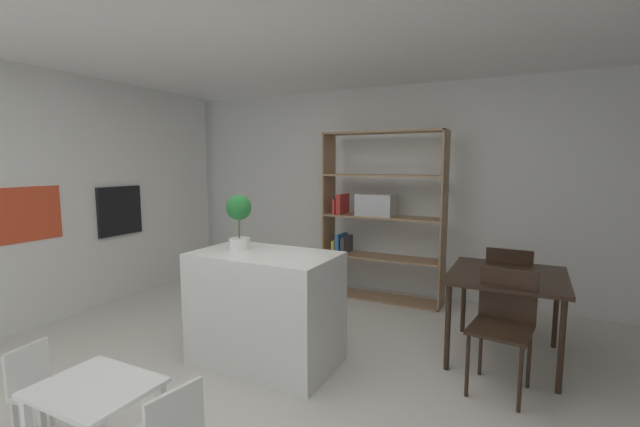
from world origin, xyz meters
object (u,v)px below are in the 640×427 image
at_px(kitchen_island, 265,308).
at_px(dining_table, 507,283).
at_px(built_in_oven, 120,210).
at_px(potted_plant_on_island, 239,216).
at_px(child_chair_left, 38,389).
at_px(child_table, 95,399).
at_px(dining_chair_far, 509,283).
at_px(open_bookshelf, 377,215).
at_px(dining_chair_near, 504,318).

relative_size(kitchen_island, dining_table, 1.19).
distance_m(built_in_oven, potted_plant_on_island, 2.27).
relative_size(built_in_oven, child_chair_left, 1.01).
height_order(potted_plant_on_island, child_table, potted_plant_on_island).
height_order(child_chair_left, dining_chair_far, dining_chair_far).
relative_size(kitchen_island, potted_plant_on_island, 2.53).
bearing_deg(child_chair_left, open_bookshelf, -23.10).
bearing_deg(dining_chair_near, kitchen_island, -158.02).
height_order(built_in_oven, dining_table, built_in_oven).
distance_m(dining_chair_near, dining_chair_far, 1.03).
xyz_separation_m(child_chair_left, dining_chair_far, (2.40, 2.93, 0.20)).
bearing_deg(child_chair_left, dining_table, -53.50).
relative_size(built_in_oven, child_table, 0.96).
bearing_deg(potted_plant_on_island, kitchen_island, -9.21).
height_order(dining_table, dining_chair_far, dining_chair_far).
height_order(kitchen_island, potted_plant_on_island, potted_plant_on_island).
bearing_deg(open_bookshelf, dining_chair_far, -19.11).
height_order(open_bookshelf, child_table, open_bookshelf).
bearing_deg(open_bookshelf, built_in_oven, -152.74).
relative_size(open_bookshelf, dining_chair_far, 2.33).
bearing_deg(dining_table, child_table, -128.14).
bearing_deg(potted_plant_on_island, dining_table, 24.41).
bearing_deg(dining_table, kitchen_island, -151.02).
xyz_separation_m(kitchen_island, open_bookshelf, (0.25, 2.01, 0.56)).
bearing_deg(dining_table, dining_chair_far, 90.38).
height_order(dining_table, dining_chair_near, dining_chair_near).
xyz_separation_m(built_in_oven, child_table, (2.36, -2.03, -0.69)).
relative_size(kitchen_island, open_bookshelf, 0.58).
bearing_deg(built_in_oven, open_bookshelf, 27.26).
xyz_separation_m(child_chair_left, dining_chair_near, (2.41, 1.89, 0.21)).
xyz_separation_m(built_in_oven, potted_plant_on_island, (2.20, -0.56, 0.12)).
bearing_deg(child_table, dining_table, 51.86).
distance_m(child_chair_left, dining_chair_far, 3.79).
xyz_separation_m(built_in_oven, child_chair_left, (1.84, -2.04, -0.76)).
xyz_separation_m(dining_table, dining_chair_far, (-0.00, 0.52, -0.14)).
bearing_deg(dining_chair_far, kitchen_island, 42.49).
height_order(built_in_oven, child_chair_left, built_in_oven).
relative_size(dining_table, dining_chair_near, 1.12).
height_order(built_in_oven, dining_chair_far, built_in_oven).
height_order(kitchen_island, dining_table, kitchen_island).
distance_m(child_table, dining_chair_far, 3.48).
bearing_deg(child_table, dining_chair_near, 44.78).
height_order(potted_plant_on_island, child_chair_left, potted_plant_on_island).
relative_size(open_bookshelf, child_table, 3.31).
distance_m(kitchen_island, dining_chair_far, 2.30).
distance_m(kitchen_island, child_table, 1.44).
distance_m(built_in_oven, kitchen_island, 2.63).
bearing_deg(child_chair_left, child_table, -97.81).
bearing_deg(open_bookshelf, potted_plant_on_island, -105.21).
height_order(built_in_oven, open_bookshelf, open_bookshelf).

